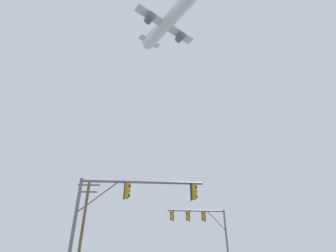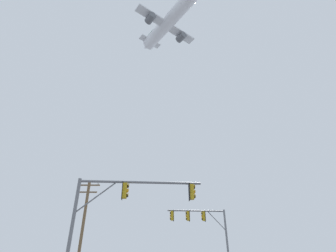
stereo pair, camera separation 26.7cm
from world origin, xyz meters
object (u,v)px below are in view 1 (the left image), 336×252
Objects in this scene: signal_pole_far at (202,223)px; utility_pole at (84,220)px; airplane at (167,23)px; signal_pole_near at (125,201)px.

signal_pole_far is 0.73× the size of utility_pole.
utility_pole is 54.48m from airplane.
signal_pole_near is 11.39m from utility_pole.
signal_pole_far reaches higher than signal_pole_near.
utility_pole is at bearing -171.18° from signal_pole_far.
airplane is (8.20, 18.90, 50.43)m from utility_pole.
signal_pole_far is 53.32m from airplane.
airplane is at bearing 101.04° from signal_pole_far.
signal_pole_near is at bearing -117.82° from signal_pole_far.
signal_pole_far is at bearing -78.96° from airplane.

